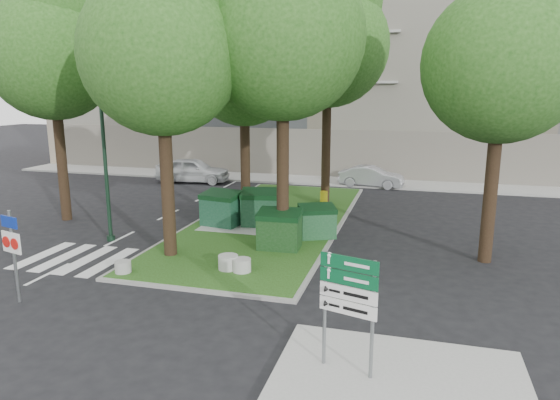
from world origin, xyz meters
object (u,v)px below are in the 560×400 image
(bollard_right, at_px, (242,265))
(street_lamp, at_px, (104,149))
(tree_street_left, at_px, (53,43))
(dumpster_b, at_px, (261,208))
(tree_median_near_left, at_px, (164,38))
(tree_median_near_right, at_px, (286,21))
(bollard_left, at_px, (123,267))
(bollard_mid, at_px, (228,262))
(tree_median_mid, at_px, (246,61))
(dumpster_c, at_px, (279,230))
(car_white, at_px, (193,170))
(dumpster_a, at_px, (221,209))
(dumpster_d, at_px, (317,222))
(car_silver, at_px, (371,177))
(traffic_sign_pole, at_px, (13,244))
(tree_median_far, at_px, (330,34))
(directional_sign, at_px, (349,296))
(tree_street_right, at_px, (507,48))
(litter_bin, at_px, (324,198))

(bollard_right, bearing_deg, street_lamp, 160.93)
(tree_street_left, height_order, dumpster_b, tree_street_left)
(tree_median_near_left, bearing_deg, bollard_right, -18.94)
(tree_median_near_right, distance_m, street_lamp, 8.13)
(bollard_left, distance_m, bollard_mid, 3.28)
(tree_median_mid, relative_size, dumpster_c, 6.27)
(car_white, bearing_deg, dumpster_a, -155.39)
(tree_median_mid, xyz_separation_m, dumpster_c, (2.88, -4.88, -6.17))
(street_lamp, distance_m, car_white, 12.87)
(dumpster_d, bearing_deg, dumpster_c, -145.30)
(dumpster_c, xyz_separation_m, car_silver, (2.04, 13.32, -0.18))
(tree_median_near_right, distance_m, traffic_sign_pole, 10.82)
(tree_median_far, bearing_deg, dumpster_d, -83.39)
(tree_median_far, relative_size, bollard_mid, 18.84)
(tree_median_near_right, bearing_deg, traffic_sign_pole, -131.73)
(traffic_sign_pole, bearing_deg, bollard_left, 71.89)
(dumpster_c, distance_m, street_lamp, 7.22)
(tree_median_near_right, relative_size, tree_median_far, 0.96)
(tree_street_left, bearing_deg, dumpster_d, -0.70)
(traffic_sign_pole, relative_size, directional_sign, 1.06)
(dumpster_d, bearing_deg, traffic_sign_pole, -154.96)
(tree_median_near_right, xyz_separation_m, car_white, (-9.08, 11.49, -7.20))
(tree_median_far, xyz_separation_m, directional_sign, (3.15, -15.28, -6.58))
(tree_street_right, bearing_deg, dumpster_b, 167.12)
(dumpster_c, relative_size, litter_bin, 2.42)
(litter_bin, relative_size, car_white, 0.14)
(car_white, height_order, car_silver, car_white)
(tree_median_near_left, distance_m, dumpster_c, 7.51)
(car_white, xyz_separation_m, car_silver, (10.99, 1.45, -0.15))
(bollard_left, height_order, traffic_sign_pole, traffic_sign_pole)
(tree_street_left, relative_size, dumpster_a, 6.24)
(tree_street_right, distance_m, litter_bin, 11.53)
(tree_median_far, distance_m, car_white, 12.60)
(dumpster_c, bearing_deg, bollard_left, -141.00)
(tree_median_near_right, height_order, dumpster_d, tree_median_near_right)
(tree_median_near_right, bearing_deg, tree_median_far, 88.47)
(dumpster_a, relative_size, car_silver, 0.46)
(tree_street_left, xyz_separation_m, directional_sign, (13.85, -9.28, -5.91))
(dumpster_b, bearing_deg, litter_bin, 56.73)
(dumpster_c, relative_size, bollard_left, 3.16)
(tree_street_left, bearing_deg, street_lamp, -32.37)
(tree_median_near_right, bearing_deg, tree_median_mid, 123.69)
(tree_median_near_right, height_order, tree_street_left, tree_median_near_right)
(tree_median_near_left, relative_size, dumpster_c, 6.61)
(traffic_sign_pole, bearing_deg, litter_bin, 81.83)
(tree_median_far, bearing_deg, street_lamp, -129.86)
(tree_median_near_right, relative_size, bollard_right, 19.89)
(dumpster_c, xyz_separation_m, litter_bin, (0.24, 7.43, -0.36))
(traffic_sign_pole, bearing_deg, tree_median_far, 82.21)
(dumpster_c, xyz_separation_m, bollard_left, (-4.06, -3.68, -0.50))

